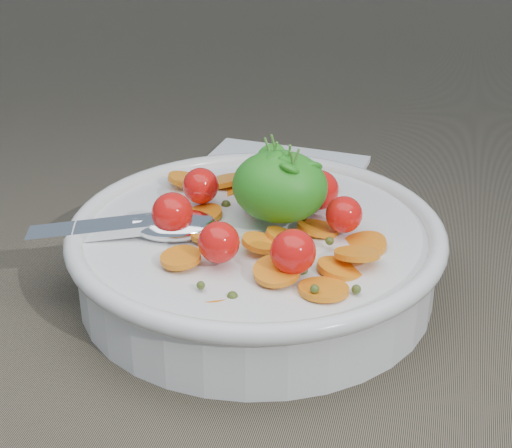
# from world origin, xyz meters

# --- Properties ---
(ground) EXTENTS (6.00, 6.00, 0.00)m
(ground) POSITION_xyz_m (0.00, 0.00, 0.00)
(ground) COLOR brown
(ground) RESTS_ON ground
(bowl) EXTENTS (0.30, 0.27, 0.12)m
(bowl) POSITION_xyz_m (0.01, 0.03, 0.03)
(bowl) COLOR silver
(bowl) RESTS_ON ground
(napkin) EXTENTS (0.17, 0.15, 0.01)m
(napkin) POSITION_xyz_m (-0.02, 0.24, 0.00)
(napkin) COLOR white
(napkin) RESTS_ON ground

